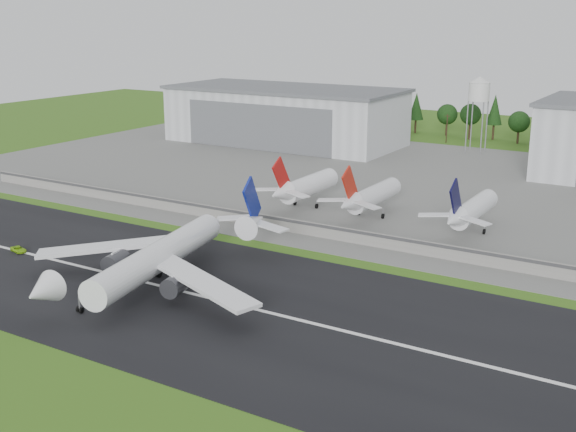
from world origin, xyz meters
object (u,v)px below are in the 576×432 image
Objects in this scene: ground_vehicle at (18,249)px; parked_jet_navy at (470,211)px; parked_jet_red_a at (303,187)px; main_airliner at (157,264)px; parked_jet_red_b at (369,197)px.

parked_jet_navy is (82.71, 66.90, 5.15)m from ground_vehicle.
parked_jet_red_a is (35.77, 66.94, 5.38)m from ground_vehicle.
parked_jet_red_a is 1.00× the size of parked_jet_navy.
main_airliner is 1.88× the size of parked_jet_red_a.
parked_jet_navy reaches higher than ground_vehicle.
main_airliner is at bearing -102.10° from parked_jet_red_b.
parked_jet_red_b is at bearing -0.11° from parked_jet_red_a.
parked_jet_red_a is at bearing -96.41° from main_airliner.
main_airliner is 1.88× the size of parked_jet_red_b.
main_airliner is 1.88× the size of parked_jet_navy.
parked_jet_red_b is 26.97m from parked_jet_navy.
parked_jet_red_a is at bearing 179.95° from parked_jet_navy.
ground_vehicle is 87.23m from parked_jet_red_b.
main_airliner is 41.59m from ground_vehicle.
parked_jet_red_a is 46.94m from parked_jet_navy.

